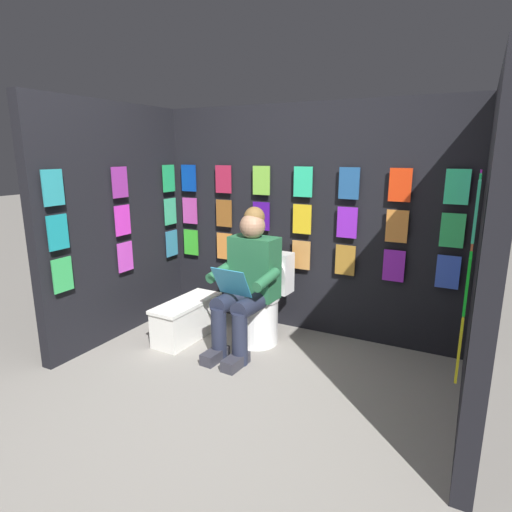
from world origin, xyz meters
name	(u,v)px	position (x,y,z in m)	size (l,w,h in m)	color
ground_plane	(202,422)	(0.00, 0.00, 0.00)	(30.00, 30.00, 0.00)	gray
display_wall_back	(305,221)	(0.00, -1.68, 1.02)	(2.89, 0.14, 2.04)	black
display_wall_left	(487,260)	(-1.44, -0.82, 1.02)	(0.14, 1.64, 2.04)	black
display_wall_right	(116,223)	(1.44, -0.82, 1.02)	(0.14, 1.64, 2.04)	black
toilet	(261,304)	(0.23, -1.25, 0.33)	(0.42, 0.57, 0.77)	white
person_reading	(247,281)	(0.24, -1.02, 0.60)	(0.54, 0.70, 1.19)	#286B42
comic_longbox_near	(187,319)	(0.83, -0.98, 0.17)	(0.30, 0.72, 0.34)	white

